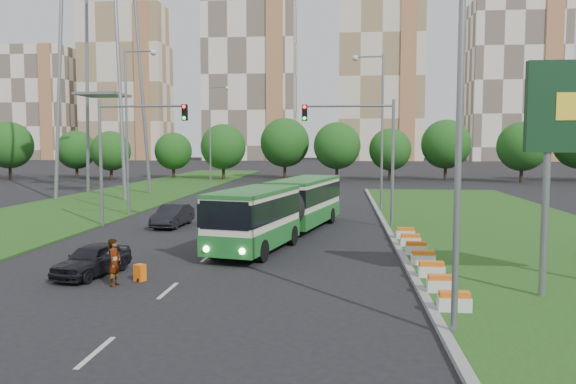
# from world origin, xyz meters

# --- Properties ---
(ground) EXTENTS (360.00, 360.00, 0.00)m
(ground) POSITION_xyz_m (0.00, 0.00, 0.00)
(ground) COLOR black
(ground) RESTS_ON ground
(grass_median) EXTENTS (14.00, 60.00, 0.15)m
(grass_median) POSITION_xyz_m (13.00, 8.00, 0.07)
(grass_median) COLOR #214F16
(grass_median) RESTS_ON ground
(median_kerb) EXTENTS (0.30, 60.00, 0.18)m
(median_kerb) POSITION_xyz_m (6.05, 8.00, 0.09)
(median_kerb) COLOR gray
(median_kerb) RESTS_ON ground
(left_verge) EXTENTS (12.00, 110.00, 0.10)m
(left_verge) POSITION_xyz_m (-18.00, 25.00, 0.05)
(left_verge) COLOR #214F16
(left_verge) RESTS_ON ground
(lane_markings) EXTENTS (0.20, 100.00, 0.01)m
(lane_markings) POSITION_xyz_m (-3.00, 20.00, 0.00)
(lane_markings) COLOR #ACACA5
(lane_markings) RESTS_ON ground
(flower_planters) EXTENTS (1.10, 13.70, 0.60)m
(flower_planters) POSITION_xyz_m (6.70, -1.40, 0.45)
(flower_planters) COLOR silver
(flower_planters) RESTS_ON grass_median
(traffic_mast_median) EXTENTS (5.76, 0.32, 8.00)m
(traffic_mast_median) POSITION_xyz_m (4.78, 10.00, 5.35)
(traffic_mast_median) COLOR gray
(traffic_mast_median) RESTS_ON ground
(traffic_mast_left) EXTENTS (5.76, 0.32, 8.00)m
(traffic_mast_left) POSITION_xyz_m (-10.38, 9.00, 5.35)
(traffic_mast_left) COLOR gray
(traffic_mast_left) RESTS_ON ground
(street_lamps) EXTENTS (36.00, 60.00, 12.00)m
(street_lamps) POSITION_xyz_m (-3.00, 10.00, 6.00)
(street_lamps) COLOR gray
(street_lamps) RESTS_ON ground
(tree_line) EXTENTS (120.00, 8.00, 9.00)m
(tree_line) POSITION_xyz_m (10.00, 55.00, 4.50)
(tree_line) COLOR #1A4C14
(tree_line) RESTS_ON ground
(apartment_tower_west) EXTENTS (26.00, 15.00, 48.00)m
(apartment_tower_west) POSITION_xyz_m (-65.00, 150.00, 24.00)
(apartment_tower_west) COLOR beige
(apartment_tower_west) RESTS_ON ground
(apartment_tower_cwest) EXTENTS (28.00, 15.00, 52.00)m
(apartment_tower_cwest) POSITION_xyz_m (-25.00, 150.00, 26.00)
(apartment_tower_cwest) COLOR white
(apartment_tower_cwest) RESTS_ON ground
(apartment_tower_ceast) EXTENTS (25.00, 15.00, 50.00)m
(apartment_tower_ceast) POSITION_xyz_m (15.00, 150.00, 25.00)
(apartment_tower_ceast) COLOR beige
(apartment_tower_ceast) RESTS_ON ground
(apartment_tower_east) EXTENTS (27.00, 15.00, 47.00)m
(apartment_tower_east) POSITION_xyz_m (55.00, 150.00, 23.50)
(apartment_tower_east) COLOR white
(apartment_tower_east) RESTS_ON ground
(midrise_west) EXTENTS (22.00, 14.00, 36.00)m
(midrise_west) POSITION_xyz_m (-95.00, 150.00, 18.00)
(midrise_west) COLOR white
(midrise_west) RESTS_ON ground
(articulated_bus) EXTENTS (2.54, 16.32, 2.69)m
(articulated_bus) POSITION_xyz_m (-0.10, 5.90, 1.64)
(articulated_bus) COLOR beige
(articulated_bus) RESTS_ON ground
(car_left_near) EXTENTS (2.29, 4.05, 1.30)m
(car_left_near) POSITION_xyz_m (-6.74, -4.00, 0.65)
(car_left_near) COLOR black
(car_left_near) RESTS_ON ground
(car_left_far) EXTENTS (1.76, 4.37, 1.41)m
(car_left_far) POSITION_xyz_m (-7.46, 9.24, 0.71)
(car_left_far) COLOR black
(car_left_far) RESTS_ON ground
(pedestrian) EXTENTS (0.46, 0.67, 1.77)m
(pedestrian) POSITION_xyz_m (-5.18, -5.50, 0.89)
(pedestrian) COLOR gray
(pedestrian) RESTS_ON ground
(shopping_trolley) EXTENTS (0.38, 0.40, 0.65)m
(shopping_trolley) POSITION_xyz_m (-4.51, -4.70, 0.32)
(shopping_trolley) COLOR orange
(shopping_trolley) RESTS_ON ground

